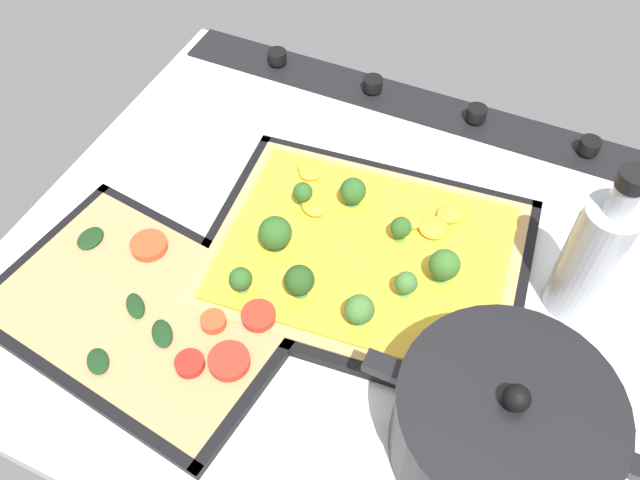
{
  "coord_description": "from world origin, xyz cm",
  "views": [
    {
      "loc": [
        -16.7,
        41.95,
        62.6
      ],
      "look_at": [
        1.83,
        1.06,
        4.89
      ],
      "focal_mm": 37.0,
      "sensor_mm": 36.0,
      "label": 1
    }
  ],
  "objects": [
    {
      "name": "veggie_pizza_back",
      "position": [
        16.19,
        14.83,
        1.07
      ],
      "size": [
        33.11,
        24.16,
        1.9
      ],
      "color": "tan",
      "rests_on": "baking_tray_back"
    },
    {
      "name": "baking_tray_front",
      "position": [
        -2.57,
        -1.89,
        0.36
      ],
      "size": [
        39.87,
        32.85,
        1.3
      ],
      "color": "black",
      "rests_on": "ground_plane"
    },
    {
      "name": "oil_bottle",
      "position": [
        -25.51,
        -6.05,
        8.45
      ],
      "size": [
        5.8,
        5.8,
        20.62
      ],
      "color": "#B7BCC6",
      "rests_on": "ground_plane"
    },
    {
      "name": "cooking_pot",
      "position": [
        -22.02,
        14.04,
        5.11
      ],
      "size": [
        26.76,
        19.95,
        12.52
      ],
      "color": "black",
      "rests_on": "ground_plane"
    },
    {
      "name": "broccoli_pizza",
      "position": [
        -2.19,
        -1.63,
        1.74
      ],
      "size": [
        37.25,
        30.23,
        5.7
      ],
      "color": "tan",
      "rests_on": "baking_tray_front"
    },
    {
      "name": "baking_tray_back",
      "position": [
        16.86,
        15.0,
        0.38
      ],
      "size": [
        35.81,
        26.86,
        1.3
      ],
      "color": "black",
      "rests_on": "ground_plane"
    },
    {
      "name": "ground_plane",
      "position": [
        0.0,
        0.0,
        -1.5
      ],
      "size": [
        76.86,
        67.58,
        3.0
      ],
      "primitive_type": "cube",
      "color": "white"
    },
    {
      "name": "stove_control_panel",
      "position": [
        -0.0,
        -30.29,
        0.56
      ],
      "size": [
        73.78,
        7.0,
        2.6
      ],
      "color": "black",
      "rests_on": "ground_plane"
    }
  ]
}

